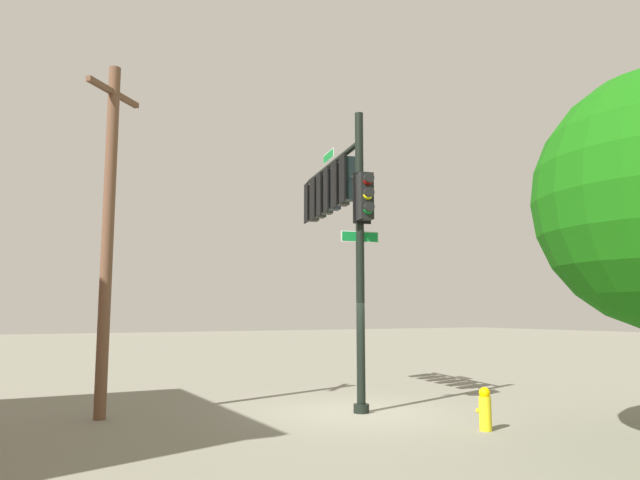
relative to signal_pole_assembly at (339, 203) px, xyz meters
The scene contains 4 objects.
ground_plane 5.45m from the signal_pole_assembly, 167.37° to the left, with size 120.00×120.00×0.00m, color gray.
signal_pole_assembly is the anchor object (origin of this frame).
utility_pole 5.88m from the signal_pole_assembly, 86.98° to the left, with size 1.36×1.36×7.89m.
fire_hydrant 6.61m from the signal_pole_assembly, behind, with size 0.33×0.24×0.83m.
Camera 1 is at (-11.76, 7.40, 2.27)m, focal length 33.13 mm.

